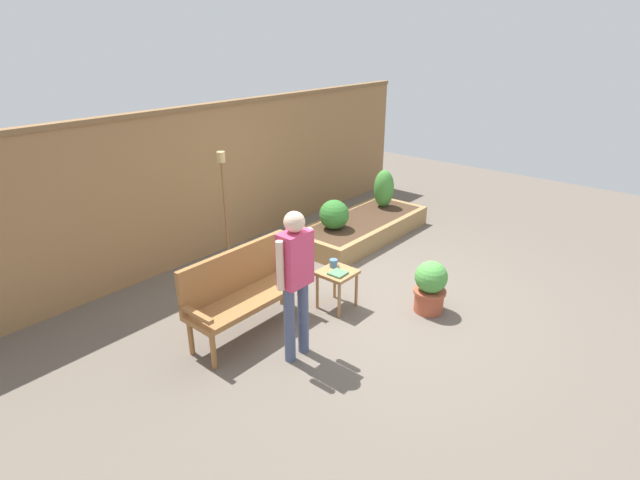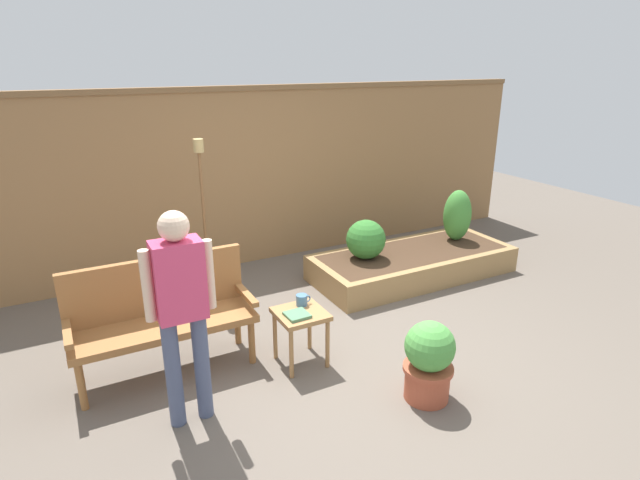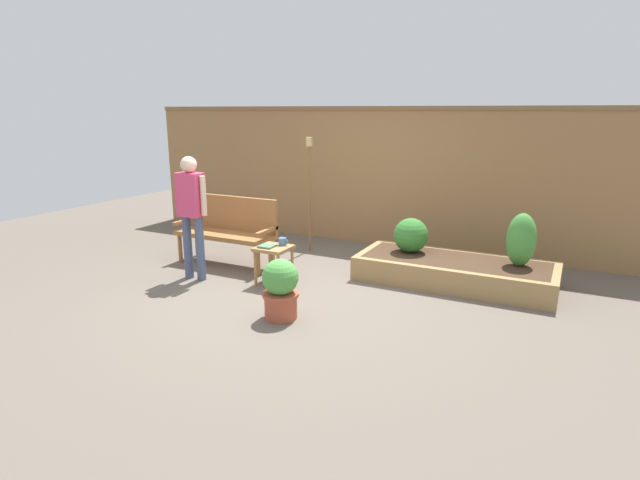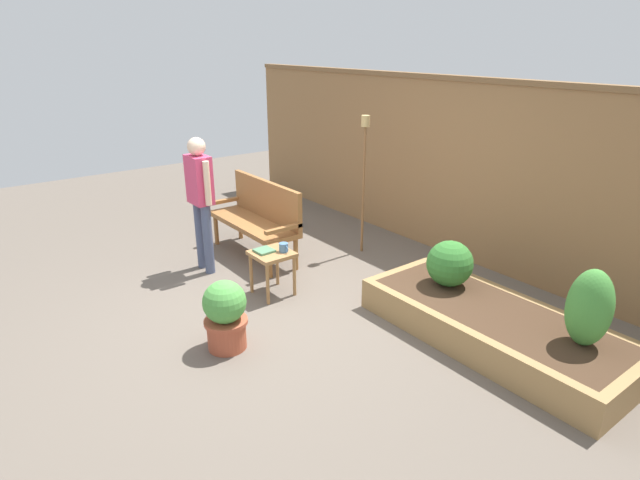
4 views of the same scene
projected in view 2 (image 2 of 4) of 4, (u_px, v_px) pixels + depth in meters
The scene contains 12 objects.
ground_plane at pixel (348, 361), 4.40m from camera, with size 14.00×14.00×0.00m, color #60564C.
fence_back at pixel (239, 177), 6.20m from camera, with size 8.40×0.14×2.16m.
garden_bench at pixel (161, 308), 4.14m from camera, with size 1.44×0.48×0.94m.
side_table at pixel (301, 321), 4.25m from camera, with size 0.40×0.40×0.48m.
cup_on_table at pixel (302, 300), 4.32m from camera, with size 0.13×0.10×0.09m.
book_on_table at pixel (297, 315), 4.15m from camera, with size 0.18×0.18×0.02m, color #4C7A56.
potted_boxwood at pixel (429, 360), 3.82m from camera, with size 0.38×0.38×0.64m.
raised_planter_bed at pixel (412, 263), 6.09m from camera, with size 2.40×1.00×0.30m.
shrub_near_bench at pixel (366, 239), 5.78m from camera, with size 0.45×0.45×0.45m.
shrub_far_corner at pixel (457, 215), 6.34m from camera, with size 0.34×0.34×0.64m.
tiki_torch at pixel (202, 193), 5.14m from camera, with size 0.10×0.10×1.72m.
person_by_bench at pixel (181, 302), 3.39m from camera, with size 0.47×0.20×1.56m.
Camera 2 is at (-1.99, -3.24, 2.45)m, focal length 28.78 mm.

